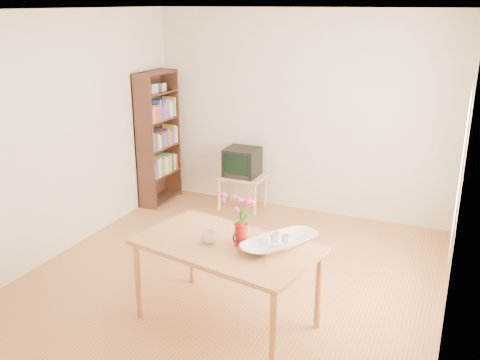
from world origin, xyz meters
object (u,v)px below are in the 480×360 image
at_px(pitcher, 241,235).
at_px(bowl, 280,223).
at_px(television, 243,161).
at_px(mug, 209,237).
at_px(table, 226,252).

height_order(pitcher, bowl, bowl).
height_order(bowl, television, bowl).
distance_m(pitcher, television, 2.77).
distance_m(bowl, television, 2.84).
bearing_deg(mug, bowl, 164.93).
bearing_deg(table, bowl, 26.55).
distance_m(table, television, 2.75).
relative_size(mug, bowl, 0.28).
bearing_deg(table, pitcher, 27.37).
relative_size(table, mug, 12.80).
xyz_separation_m(pitcher, bowl, (0.30, 0.08, 0.13)).
bearing_deg(pitcher, television, 122.79).
relative_size(pitcher, bowl, 0.44).
xyz_separation_m(bowl, television, (-1.39, 2.46, -0.32)).
bearing_deg(television, table, -69.06).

